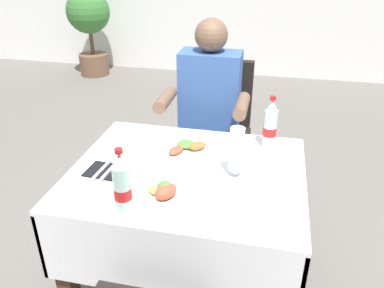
{
  "coord_description": "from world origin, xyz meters",
  "views": [
    {
      "loc": [
        0.38,
        -1.32,
        1.64
      ],
      "look_at": [
        0.05,
        0.21,
        0.81
      ],
      "focal_mm": 36.24,
      "sensor_mm": 36.0,
      "label": 1
    }
  ],
  "objects_px": {
    "main_dining_table": "(187,202)",
    "beer_glass_left": "(236,153)",
    "plate_near_camera": "(165,193)",
    "plate_far_diner": "(186,148)",
    "seated_diner_far": "(208,113)",
    "potted_plant_corner": "(89,22)",
    "cola_bottle_secondary": "(270,126)",
    "napkin_cutlery_set": "(106,171)",
    "chair_far_diner_seat": "(216,129)",
    "cola_bottle_primary": "(122,186)"
  },
  "relations": [
    {
      "from": "plate_far_diner",
      "to": "main_dining_table",
      "type": "bearing_deg",
      "value": -75.92
    },
    {
      "from": "plate_far_diner",
      "to": "cola_bottle_primary",
      "type": "distance_m",
      "value": 0.54
    },
    {
      "from": "main_dining_table",
      "to": "plate_far_diner",
      "type": "height_order",
      "value": "plate_far_diner"
    },
    {
      "from": "cola_bottle_primary",
      "to": "beer_glass_left",
      "type": "bearing_deg",
      "value": 42.53
    },
    {
      "from": "plate_near_camera",
      "to": "plate_far_diner",
      "type": "xyz_separation_m",
      "value": [
        -0.01,
        0.4,
        -0.01
      ]
    },
    {
      "from": "plate_far_diner",
      "to": "napkin_cutlery_set",
      "type": "distance_m",
      "value": 0.4
    },
    {
      "from": "cola_bottle_primary",
      "to": "napkin_cutlery_set",
      "type": "distance_m",
      "value": 0.34
    },
    {
      "from": "cola_bottle_primary",
      "to": "plate_far_diner",
      "type": "bearing_deg",
      "value": 77.28
    },
    {
      "from": "seated_diner_far",
      "to": "beer_glass_left",
      "type": "xyz_separation_m",
      "value": [
        0.25,
        -0.71,
        0.14
      ]
    },
    {
      "from": "plate_near_camera",
      "to": "plate_far_diner",
      "type": "distance_m",
      "value": 0.4
    },
    {
      "from": "chair_far_diner_seat",
      "to": "seated_diner_far",
      "type": "bearing_deg",
      "value": -106.94
    },
    {
      "from": "cola_bottle_secondary",
      "to": "potted_plant_corner",
      "type": "distance_m",
      "value": 3.91
    },
    {
      "from": "cola_bottle_secondary",
      "to": "potted_plant_corner",
      "type": "relative_size",
      "value": 0.24
    },
    {
      "from": "beer_glass_left",
      "to": "plate_near_camera",
      "type": "bearing_deg",
      "value": -138.69
    },
    {
      "from": "beer_glass_left",
      "to": "cola_bottle_primary",
      "type": "distance_m",
      "value": 0.51
    },
    {
      "from": "seated_diner_far",
      "to": "plate_near_camera",
      "type": "distance_m",
      "value": 0.93
    },
    {
      "from": "main_dining_table",
      "to": "cola_bottle_secondary",
      "type": "bearing_deg",
      "value": 41.03
    },
    {
      "from": "plate_far_diner",
      "to": "potted_plant_corner",
      "type": "height_order",
      "value": "potted_plant_corner"
    },
    {
      "from": "plate_near_camera",
      "to": "potted_plant_corner",
      "type": "distance_m",
      "value": 4.13
    },
    {
      "from": "potted_plant_corner",
      "to": "chair_far_diner_seat",
      "type": "bearing_deg",
      "value": -50.74
    },
    {
      "from": "main_dining_table",
      "to": "beer_glass_left",
      "type": "relative_size",
      "value": 4.46
    },
    {
      "from": "plate_near_camera",
      "to": "plate_far_diner",
      "type": "relative_size",
      "value": 0.87
    },
    {
      "from": "cola_bottle_secondary",
      "to": "napkin_cutlery_set",
      "type": "xyz_separation_m",
      "value": [
        -0.69,
        -0.39,
        -0.11
      ]
    },
    {
      "from": "main_dining_table",
      "to": "chair_far_diner_seat",
      "type": "height_order",
      "value": "chair_far_diner_seat"
    },
    {
      "from": "chair_far_diner_seat",
      "to": "cola_bottle_primary",
      "type": "xyz_separation_m",
      "value": [
        -0.16,
        -1.16,
        0.3
      ]
    },
    {
      "from": "chair_far_diner_seat",
      "to": "beer_glass_left",
      "type": "xyz_separation_m",
      "value": [
        0.21,
        -0.82,
        0.29
      ]
    },
    {
      "from": "cola_bottle_primary",
      "to": "napkin_cutlery_set",
      "type": "relative_size",
      "value": 1.41
    },
    {
      "from": "main_dining_table",
      "to": "chair_far_diner_seat",
      "type": "distance_m",
      "value": 0.81
    },
    {
      "from": "main_dining_table",
      "to": "plate_near_camera",
      "type": "bearing_deg",
      "value": -99.5
    },
    {
      "from": "plate_near_camera",
      "to": "beer_glass_left",
      "type": "relative_size",
      "value": 0.96
    },
    {
      "from": "plate_far_diner",
      "to": "cola_bottle_primary",
      "type": "bearing_deg",
      "value": -102.72
    },
    {
      "from": "chair_far_diner_seat",
      "to": "plate_far_diner",
      "type": "xyz_separation_m",
      "value": [
        -0.04,
        -0.64,
        0.19
      ]
    },
    {
      "from": "chair_far_diner_seat",
      "to": "cola_bottle_primary",
      "type": "distance_m",
      "value": 1.21
    },
    {
      "from": "seated_diner_far",
      "to": "beer_glass_left",
      "type": "height_order",
      "value": "seated_diner_far"
    },
    {
      "from": "cola_bottle_primary",
      "to": "napkin_cutlery_set",
      "type": "height_order",
      "value": "cola_bottle_primary"
    },
    {
      "from": "cola_bottle_secondary",
      "to": "plate_far_diner",
      "type": "bearing_deg",
      "value": -161.96
    },
    {
      "from": "plate_near_camera",
      "to": "potted_plant_corner",
      "type": "relative_size",
      "value": 0.2
    },
    {
      "from": "chair_far_diner_seat",
      "to": "plate_near_camera",
      "type": "xyz_separation_m",
      "value": [
        -0.04,
        -1.04,
        0.2
      ]
    },
    {
      "from": "main_dining_table",
      "to": "napkin_cutlery_set",
      "type": "distance_m",
      "value": 0.4
    },
    {
      "from": "potted_plant_corner",
      "to": "napkin_cutlery_set",
      "type": "bearing_deg",
      "value": -63.28
    },
    {
      "from": "plate_near_camera",
      "to": "napkin_cutlery_set",
      "type": "bearing_deg",
      "value": 156.59
    },
    {
      "from": "seated_diner_far",
      "to": "plate_far_diner",
      "type": "xyz_separation_m",
      "value": [
        -0.01,
        -0.53,
        0.04
      ]
    },
    {
      "from": "beer_glass_left",
      "to": "napkin_cutlery_set",
      "type": "bearing_deg",
      "value": -171.25
    },
    {
      "from": "seated_diner_far",
      "to": "potted_plant_corner",
      "type": "bearing_deg",
      "value": 127.65
    },
    {
      "from": "cola_bottle_secondary",
      "to": "napkin_cutlery_set",
      "type": "bearing_deg",
      "value": -150.61
    },
    {
      "from": "plate_far_diner",
      "to": "cola_bottle_secondary",
      "type": "xyz_separation_m",
      "value": [
        0.38,
        0.13,
        0.1
      ]
    },
    {
      "from": "napkin_cutlery_set",
      "to": "cola_bottle_secondary",
      "type": "bearing_deg",
      "value": 29.39
    },
    {
      "from": "beer_glass_left",
      "to": "potted_plant_corner",
      "type": "distance_m",
      "value": 4.08
    },
    {
      "from": "beer_glass_left",
      "to": "potted_plant_corner",
      "type": "height_order",
      "value": "potted_plant_corner"
    },
    {
      "from": "seated_diner_far",
      "to": "cola_bottle_primary",
      "type": "xyz_separation_m",
      "value": [
        -0.13,
        -1.05,
        0.14
      ]
    }
  ]
}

